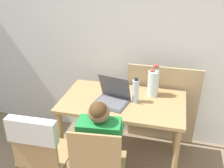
% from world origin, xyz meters
% --- Properties ---
extents(wall_back, '(6.40, 0.05, 2.50)m').
position_xyz_m(wall_back, '(0.00, 2.23, 1.25)').
color(wall_back, silver).
rests_on(wall_back, ground_plane).
extents(dining_table, '(1.18, 0.69, 0.75)m').
position_xyz_m(dining_table, '(0.18, 1.67, 0.65)').
color(dining_table, tan).
rests_on(dining_table, ground_plane).
extents(chair_spare, '(0.41, 0.44, 0.91)m').
position_xyz_m(chair_spare, '(-0.36, 1.00, 0.62)').
color(chair_spare, tan).
rests_on(chair_spare, ground_plane).
extents(person_seated, '(0.37, 0.45, 1.05)m').
position_xyz_m(person_seated, '(0.12, 1.13, 0.65)').
color(person_seated, '#1E8438').
rests_on(person_seated, ground_plane).
extents(laptop, '(0.35, 0.32, 0.26)m').
position_xyz_m(laptop, '(0.09, 1.62, 0.80)').
color(laptop, '#4C4C51').
rests_on(laptop, dining_table).
extents(flower_vase, '(0.11, 0.11, 0.34)m').
position_xyz_m(flower_vase, '(0.44, 1.85, 0.88)').
color(flower_vase, silver).
rests_on(flower_vase, dining_table).
extents(water_bottle, '(0.06, 0.06, 0.25)m').
position_xyz_m(water_bottle, '(0.30, 1.67, 0.86)').
color(water_bottle, silver).
rests_on(water_bottle, dining_table).
extents(cardboard_panel, '(0.77, 0.15, 0.98)m').
position_xyz_m(cardboard_panel, '(0.54, 2.10, 0.49)').
color(cardboard_panel, tan).
rests_on(cardboard_panel, ground_plane).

